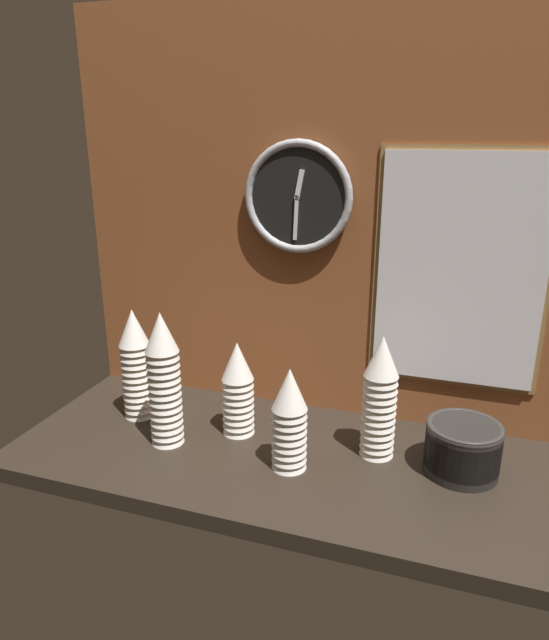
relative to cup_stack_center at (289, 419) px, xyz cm
name	(u,v)px	position (x,y,z in cm)	size (l,w,h in cm)	color
ground_plane	(341,469)	(11.01, 6.00, -14.34)	(160.00, 56.00, 4.00)	black
wall_tiled_back	(372,221)	(11.01, 32.50, 40.16)	(160.00, 3.00, 105.00)	brown
cup_stack_center	(289,419)	(0.00, 0.00, 0.00)	(8.15, 8.15, 24.69)	white
cup_stack_far_left	(136,364)	(-46.00, 10.95, 2.79)	(8.15, 8.15, 30.26)	white
cup_stack_center_right	(380,397)	(18.24, 11.96, 2.79)	(8.15, 8.15, 30.26)	white
cup_stack_left	(164,379)	(-31.99, 1.01, 4.64)	(8.15, 8.15, 33.98)	white
cup_stack_center_left	(238,388)	(-17.00, 11.06, 0.00)	(8.15, 8.15, 24.69)	white
bowl_stack_right	(463,447)	(37.60, 10.58, -6.03)	(16.98, 16.98, 12.03)	black
wall_clock	(298,197)	(-7.31, 29.46, 45.67)	(28.04, 2.70, 28.04)	black
menu_board	(460,272)	(32.89, 30.35, 29.35)	(40.93, 1.32, 58.40)	olive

